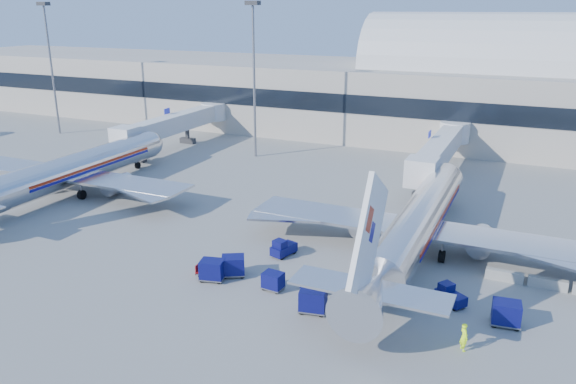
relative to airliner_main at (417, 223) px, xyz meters
The scene contains 20 objects.
ground 11.35m from the airliner_main, 155.75° to the right, with size 260.00×260.00×0.00m, color gray.
terminal 56.80m from the airliner_main, 114.64° to the left, with size 170.00×28.15×21.00m.
airliner_main is the anchor object (origin of this frame).
airliner_mid 42.00m from the airliner_main, behind, with size 32.00×37.26×12.07m.
jetbridge_near 26.43m from the airliner_main, 95.22° to the left, with size 4.40×27.50×6.25m.
jetbridge_mid 51.62m from the airliner_main, 149.36° to the left, with size 4.40×27.50×6.25m.
mast_far_west 75.44m from the airliner_main, 159.99° to the left, with size 2.00×1.20×22.60m.
mast_west 41.12m from the airliner_main, 139.64° to the left, with size 2.00×1.20×22.60m.
barrier_near 8.74m from the airliner_main, 17.39° to the right, with size 3.00×0.55×0.90m, color #9E9E96.
barrier_mid 11.84m from the airliner_main, 12.50° to the right, with size 3.00×0.55×0.90m, color #9E9E96.
tug_lead 12.32m from the airliner_main, 118.79° to the right, with size 2.31×1.36×1.43m.
tug_right 9.65m from the airliner_main, 61.55° to the right, with size 2.61×2.31×1.54m.
tug_left 12.45m from the airliner_main, 152.79° to the right, with size 1.90×2.76×1.64m.
cart_train_a 14.95m from the airliner_main, 126.77° to the right, with size 1.77×1.41×1.47m.
cart_train_b 17.16m from the airliner_main, 139.76° to the right, with size 2.47×2.29×1.75m.
cart_train_c 18.99m from the airliner_main, 138.72° to the right, with size 2.32×1.97×1.77m.
cart_solo_near 14.65m from the airliner_main, 108.56° to the right, with size 2.30×1.91×1.81m.
cart_solo_far 13.16m from the airliner_main, 48.55° to the right, with size 2.22×1.79×1.80m.
cart_open_red 19.16m from the airliner_main, 141.07° to the right, with size 2.20×1.70×0.54m.
ramp_worker 15.67m from the airliner_main, 66.10° to the right, with size 0.72×0.47×1.98m, color #C1FF1A.
Camera 1 is at (19.04, -43.79, 21.64)m, focal length 35.00 mm.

